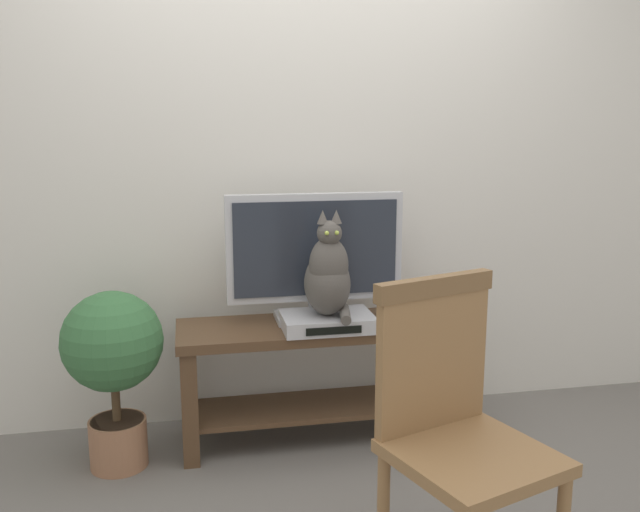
% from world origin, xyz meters
% --- Properties ---
extents(ground_plane, '(12.00, 12.00, 0.00)m').
position_xyz_m(ground_plane, '(0.00, 0.00, 0.00)').
color(ground_plane, slate).
extents(back_wall, '(7.00, 0.12, 2.80)m').
position_xyz_m(back_wall, '(0.00, 0.83, 1.40)').
color(back_wall, silver).
rests_on(back_wall, ground).
extents(tv_stand, '(1.27, 0.41, 0.55)m').
position_xyz_m(tv_stand, '(0.03, 0.47, 0.38)').
color(tv_stand, '#513823').
rests_on(tv_stand, ground).
extents(tv, '(0.81, 0.20, 0.59)m').
position_xyz_m(tv, '(0.03, 0.53, 0.86)').
color(tv, '#B7B7BC').
rests_on(tv, tv_stand).
extents(media_box, '(0.40, 0.28, 0.07)m').
position_xyz_m(media_box, '(0.06, 0.39, 0.59)').
color(media_box, '#BCBCC1').
rests_on(media_box, tv_stand).
extents(cat, '(0.20, 0.31, 0.47)m').
position_xyz_m(cat, '(0.06, 0.37, 0.80)').
color(cat, '#514C47').
rests_on(cat, media_box).
extents(wooden_chair, '(0.55, 0.55, 0.99)m').
position_xyz_m(wooden_chair, '(0.24, -0.62, 0.57)').
color(wooden_chair, olive).
rests_on(wooden_chair, ground).
extents(book_stack, '(0.24, 0.18, 0.06)m').
position_xyz_m(book_stack, '(0.46, 0.43, 0.59)').
color(book_stack, '#33477A').
rests_on(book_stack, tv_stand).
extents(potted_plant, '(0.42, 0.42, 0.77)m').
position_xyz_m(potted_plant, '(-0.86, 0.37, 0.49)').
color(potted_plant, '#9E6B4C').
rests_on(potted_plant, ground).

